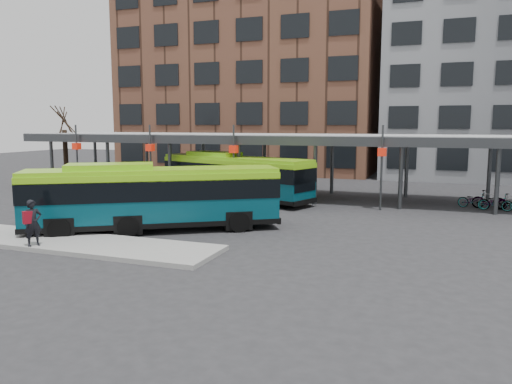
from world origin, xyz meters
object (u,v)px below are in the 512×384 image
Objects in this scene: tree at (66,156)px; pedestrian at (33,223)px; bus_rear at (234,175)px; bus_front at (153,196)px.

pedestrian is (12.44, -16.21, -1.34)m from tree.
bus_rear is 6.19× the size of pedestrian.
tree is 18.79m from bus_front.
pedestrian is (-2.25, -14.67, -0.49)m from bus_rear.
pedestrian is at bearing -149.45° from bus_front.
tree is 0.50× the size of bus_rear.
tree is 20.48m from pedestrian.
tree is at bearing 109.90° from bus_front.
bus_front is at bearing -69.16° from bus_rear.
bus_rear is 14.85m from pedestrian.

